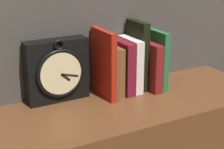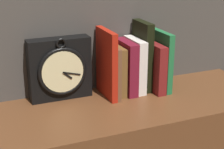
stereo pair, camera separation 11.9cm
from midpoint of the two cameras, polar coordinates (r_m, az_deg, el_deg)
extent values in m
cube|color=black|center=(1.26, -5.34, 0.86)|extent=(0.21, 0.06, 0.21)
torus|color=black|center=(1.23, -4.85, 0.38)|extent=(0.17, 0.01, 0.17)
cylinder|color=beige|center=(1.23, -4.81, 0.34)|extent=(0.14, 0.01, 0.14)
cube|color=black|center=(1.24, -4.09, -0.19)|extent=(0.03, 0.00, 0.03)
cube|color=black|center=(1.24, -3.43, 0.11)|extent=(0.06, 0.00, 0.02)
torus|color=black|center=(1.21, -4.98, 4.71)|extent=(0.04, 0.01, 0.04)
cube|color=#AF1F0F|center=(1.27, 1.83, 1.62)|extent=(0.02, 0.15, 0.23)
cube|color=brown|center=(1.29, 2.51, 0.59)|extent=(0.01, 0.15, 0.18)
cube|color=brown|center=(1.31, 3.33, 0.68)|extent=(0.02, 0.13, 0.17)
cube|color=maroon|center=(1.32, 4.76, 1.10)|extent=(0.03, 0.14, 0.19)
cube|color=white|center=(1.34, 6.05, 1.41)|extent=(0.03, 0.13, 0.19)
cube|color=black|center=(1.35, 7.17, 2.80)|extent=(0.03, 0.12, 0.25)
cube|color=maroon|center=(1.36, 8.67, 1.21)|extent=(0.03, 0.16, 0.17)
cube|color=#206C3A|center=(1.37, 9.78, 2.17)|extent=(0.02, 0.15, 0.21)
camera|label=1|loc=(0.06, -87.14, 1.02)|focal=60.00mm
camera|label=2|loc=(0.06, 92.86, -1.02)|focal=60.00mm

